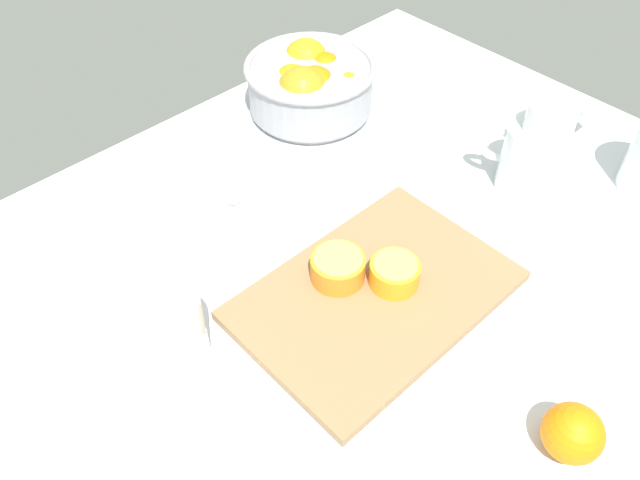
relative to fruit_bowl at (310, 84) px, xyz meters
The scene contains 9 objects.
ground_plane 39.77cm from the fruit_bowl, 131.26° to the right, with size 131.75×89.28×3.00cm, color silver.
fruit_bowl is the anchor object (origin of this frame).
juice_pitcher 39.43cm from the fruit_bowl, 73.87° to the right, with size 10.86×14.58×15.71cm.
juice_glass 53.24cm from the fruit_bowl, 150.38° to the right, with size 8.28×8.28×10.59cm.
cutting_board 43.23cm from the fruit_bowl, 121.53° to the right, with size 34.88×23.53×1.54cm, color olive.
orange_half_0 42.06cm from the fruit_bowl, 117.84° to the right, with size 6.54×6.54×3.60cm.
orange_half_1 39.81cm from the fruit_bowl, 127.59° to the right, with size 7.17×7.17×3.74cm.
loose_orange_0 68.58cm from the fruit_bowl, 109.26° to the right, with size 6.52×6.52×6.52cm, color orange.
spoon 21.75cm from the fruit_bowl, 162.63° to the right, with size 15.53×11.93×1.00cm.
Camera 1 is at (-37.70, -40.13, 65.14)cm, focal length 35.88 mm.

